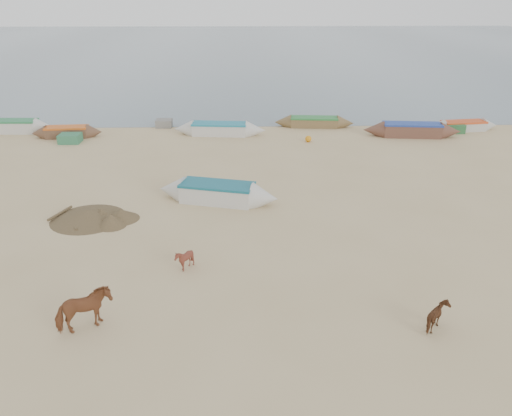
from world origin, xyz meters
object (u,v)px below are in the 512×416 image
Objects in this scene: calf_right at (439,318)px; near_canoe at (217,193)px; cow_adult at (84,310)px; calf_front at (184,259)px.

near_canoe reaches higher than calf_right.
cow_adult is at bearing 103.01° from calf_right.
near_canoe is at bearing 49.36° from calf_right.
calf_front is 0.14× the size of near_canoe.
calf_right is (10.81, -0.32, -0.26)m from cow_adult.
cow_adult is at bearing -49.65° from calf_front.
calf_right is at bearing 52.04° from calf_front.
calf_right reaches higher than calf_front.
calf_front is at bearing -66.86° from cow_adult.
cow_adult is at bearing -94.80° from near_canoe.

